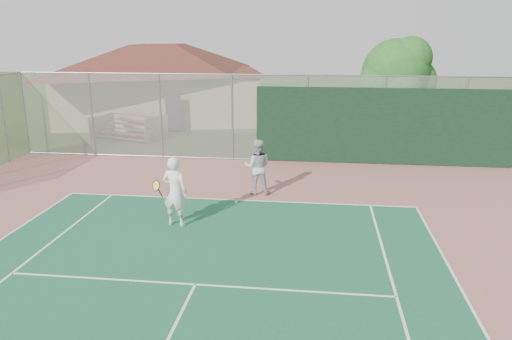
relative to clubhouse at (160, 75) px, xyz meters
The scene contains 6 objects.
back_fence 13.07m from the clubhouse, 45.84° to the right, with size 20.08×0.11×3.53m.
clubhouse is the anchor object (origin of this frame).
bleachers 6.08m from the clubhouse, 88.82° to the right, with size 3.47×2.59×1.11m.
tree 14.20m from the clubhouse, 24.81° to the right, with size 3.56×3.37×4.96m.
player_white_front 17.72m from the clubhouse, 71.33° to the right, with size 0.99×0.78×1.93m.
player_grey_back 15.72m from the clubhouse, 61.20° to the right, with size 0.92×0.74×1.80m.
Camera 1 is at (2.43, -2.79, 5.13)m, focal length 35.00 mm.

